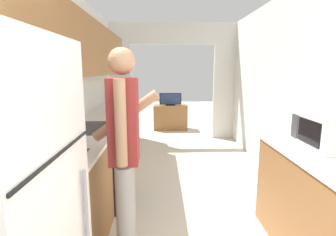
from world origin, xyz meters
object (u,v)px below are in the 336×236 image
(microwave, at_px, (328,130))
(tv_cabinet, at_px, (170,117))
(range_oven, at_px, (93,164))
(person, at_px, (125,154))
(television, at_px, (170,99))

(microwave, height_order, tv_cabinet, microwave)
(range_oven, distance_m, person, 1.23)
(range_oven, height_order, television, range_oven)
(tv_cabinet, bearing_deg, television, -90.00)
(range_oven, height_order, person, person)
(person, xyz_separation_m, tv_cabinet, (0.50, 4.75, -0.59))
(microwave, relative_size, television, 0.94)
(microwave, height_order, television, microwave)
(microwave, bearing_deg, tv_cabinet, 104.24)
(tv_cabinet, relative_size, television, 1.55)
(range_oven, bearing_deg, person, -63.15)
(television, bearing_deg, microwave, -75.63)
(person, bearing_deg, tv_cabinet, -6.69)
(range_oven, relative_size, television, 1.84)
(range_oven, xyz_separation_m, television, (1.01, 3.69, 0.33))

